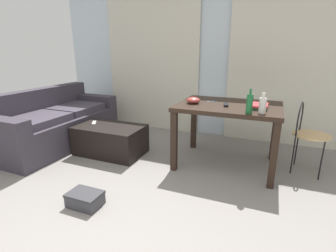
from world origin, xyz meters
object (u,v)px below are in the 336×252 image
object	(u,v)px
shoebox	(85,199)
coffee_table	(111,140)
bottle_near	(250,103)
tv_remote_on_table	(226,105)
wire_chair	(306,129)
tv_remote_primary	(94,123)
bowl	(193,100)
book_stack	(258,106)
couch	(55,124)
bottle_far	(263,105)
scissors	(212,101)
craft_table	(228,113)

from	to	relation	value
shoebox	coffee_table	bearing A→B (deg)	113.69
bottle_near	tv_remote_on_table	size ratio (longest dim) A/B	1.47
tv_remote_on_table	bottle_near	bearing A→B (deg)	-55.81
wire_chair	tv_remote_primary	distance (m)	2.75
bowl	book_stack	world-z (taller)	bowl
couch	coffee_table	distance (m)	1.01
bowl	coffee_table	bearing A→B (deg)	-172.32
coffee_table	tv_remote_on_table	bearing A→B (deg)	6.49
coffee_table	wire_chair	world-z (taller)	wire_chair
bottle_far	shoebox	size ratio (longest dim) A/B	0.68
bottle_far	tv_remote_primary	xyz separation A→B (m)	(-2.23, 0.07, -0.46)
book_stack	shoebox	bearing A→B (deg)	-136.01
scissors	book_stack	bearing A→B (deg)	-17.27
tv_remote_on_table	tv_remote_primary	distance (m)	1.87
bottle_far	tv_remote_on_table	xyz separation A→B (m)	(-0.41, 0.23, -0.08)
bottle_near	tv_remote_primary	distance (m)	2.16
couch	bowl	xyz separation A→B (m)	(2.16, 0.17, 0.50)
couch	wire_chair	world-z (taller)	same
craft_table	tv_remote_on_table	bearing A→B (deg)	-104.56
craft_table	bottle_near	world-z (taller)	bottle_near
couch	shoebox	size ratio (longest dim) A/B	6.16
coffee_table	shoebox	distance (m)	1.28
bottle_far	bowl	size ratio (longest dim) A/B	1.28
bottle_far	tv_remote_on_table	world-z (taller)	bottle_far
tv_remote_primary	couch	bearing A→B (deg)	149.04
couch	bottle_far	size ratio (longest dim) A/B	9.07
wire_chair	bottle_far	size ratio (longest dim) A/B	3.94
coffee_table	bowl	distance (m)	1.32
coffee_table	shoebox	xyz separation A→B (m)	(0.51, -1.17, -0.13)
bottle_near	wire_chair	bearing A→B (deg)	41.10
coffee_table	craft_table	world-z (taller)	craft_table
wire_chair	bowl	size ratio (longest dim) A/B	5.06
bottle_far	scissors	distance (m)	0.75
coffee_table	book_stack	distance (m)	2.01
coffee_table	tv_remote_on_table	world-z (taller)	tv_remote_on_table
couch	craft_table	world-z (taller)	couch
bottle_far	bowl	xyz separation A→B (m)	(-0.81, 0.21, -0.05)
coffee_table	bowl	size ratio (longest dim) A/B	5.56
tv_remote_on_table	wire_chair	bearing A→B (deg)	4.59
scissors	shoebox	xyz separation A→B (m)	(-0.82, -1.52, -0.72)
wire_chair	shoebox	world-z (taller)	wire_chair
couch	tv_remote_primary	bearing A→B (deg)	2.05
couch	wire_chair	xyz separation A→B (m)	(3.45, 0.44, 0.20)
book_stack	shoebox	xyz separation A→B (m)	(-1.39, -1.34, -0.74)
couch	book_stack	world-z (taller)	couch
couch	craft_table	distance (m)	2.61
craft_table	bowl	xyz separation A→B (m)	(-0.42, -0.11, 0.15)
wire_chair	bowl	xyz separation A→B (m)	(-1.29, -0.27, 0.30)
bottle_far	bottle_near	bearing A→B (deg)	-158.62
couch	craft_table	xyz separation A→B (m)	(2.57, 0.27, 0.35)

